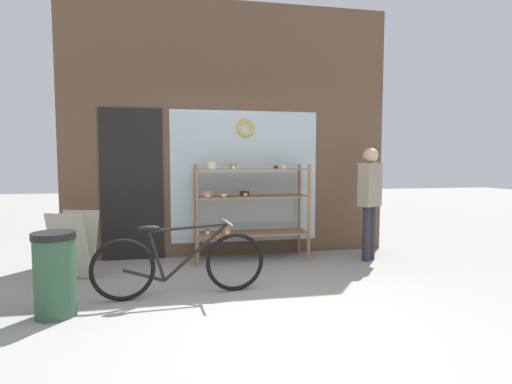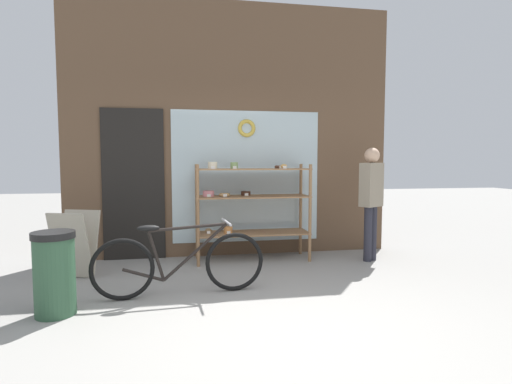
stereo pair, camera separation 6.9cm
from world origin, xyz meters
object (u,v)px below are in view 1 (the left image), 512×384
object	(u,v)px
display_case	(248,200)
pedestrian	(370,195)
bicycle	(180,263)
sandwich_board	(74,245)
trash_bin	(55,271)

from	to	relation	value
display_case	pedestrian	xyz separation A→B (m)	(1.64, -0.32, 0.07)
bicycle	sandwich_board	world-z (taller)	sandwich_board
sandwich_board	trash_bin	size ratio (longest dim) A/B	1.04
trash_bin	sandwich_board	bearing A→B (deg)	96.45
sandwich_board	pedestrian	size ratio (longest dim) A/B	0.50
bicycle	pedestrian	world-z (taller)	pedestrian
pedestrian	display_case	bearing A→B (deg)	139.85
pedestrian	trash_bin	world-z (taller)	pedestrian
display_case	bicycle	bearing A→B (deg)	-124.97
display_case	sandwich_board	size ratio (longest dim) A/B	1.99
display_case	sandwich_board	world-z (taller)	display_case
bicycle	trash_bin	xyz separation A→B (m)	(-1.09, -0.34, 0.07)
display_case	sandwich_board	xyz separation A→B (m)	(-2.16, -0.48, -0.44)
trash_bin	bicycle	bearing A→B (deg)	17.07
sandwich_board	pedestrian	bearing A→B (deg)	21.41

